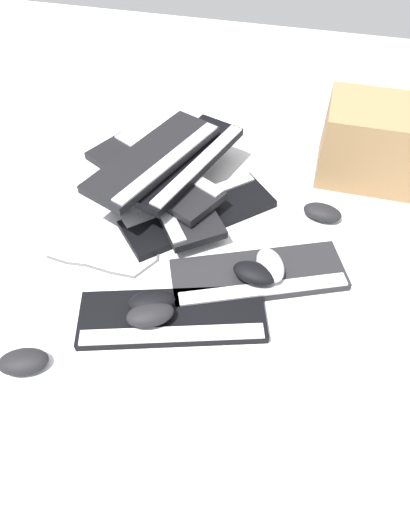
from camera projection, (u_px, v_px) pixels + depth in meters
ground_plane at (173, 291)px, 1.15m from camera, size 3.20×3.20×0.00m
keyboard_0 at (258, 276)px, 1.16m from camera, size 0.46×0.30×0.03m
keyboard_1 at (200, 213)px, 1.31m from camera, size 0.43×0.41×0.03m
keyboard_2 at (172, 318)px, 1.08m from camera, size 0.46×0.27×0.03m
keyboard_3 at (173, 191)px, 1.33m from camera, size 0.38×0.45×0.03m
keyboard_4 at (154, 174)px, 1.33m from camera, size 0.46×0.34×0.03m
keyboard_5 at (184, 161)px, 1.32m from camera, size 0.29×0.46×0.03m
keyboard_6 at (154, 158)px, 1.28m from camera, size 0.31×0.46×0.03m
mouse_0 at (23, 362)px, 1.00m from camera, size 0.13×0.10×0.04m
mouse_1 at (152, 302)px, 1.06m from camera, size 0.13×0.10×0.04m
mouse_2 at (116, 198)px, 1.34m from camera, size 0.11×0.13×0.04m
mouse_3 at (150, 178)px, 1.40m from camera, size 0.12×0.13×0.04m
mouse_4 at (270, 265)px, 1.14m from camera, size 0.11×0.13×0.04m
mouse_5 at (322, 212)px, 1.30m from camera, size 0.12×0.08×0.04m
mouse_6 at (150, 314)px, 1.04m from camera, size 0.13×0.11×0.04m
mouse_7 at (255, 273)px, 1.12m from camera, size 0.12×0.08×0.04m
cable_0 at (122, 255)px, 1.22m from camera, size 0.30×0.24×0.01m
cardboard_box at (374, 142)px, 1.36m from camera, size 0.30×0.23×0.23m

